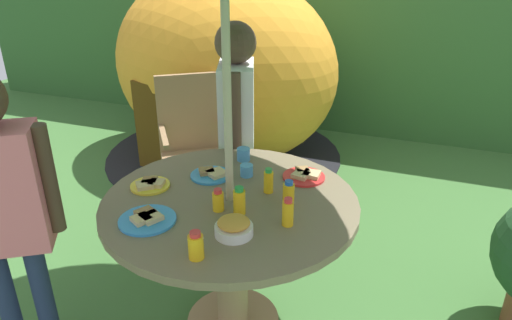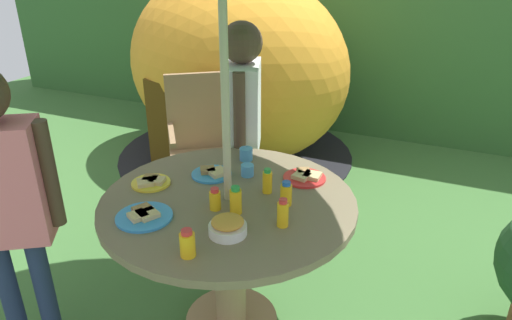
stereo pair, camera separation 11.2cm
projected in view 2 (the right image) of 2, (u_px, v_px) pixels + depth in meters
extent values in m
cube|color=#33602D|center=(371.00, 30.00, 4.77)|extent=(9.00, 0.70, 2.02)
cylinder|color=tan|center=(232.00, 319.00, 2.47)|extent=(0.48, 0.48, 0.03)
cylinder|color=tan|center=(230.00, 267.00, 2.33)|extent=(0.15, 0.15, 0.71)
cylinder|color=#75664C|center=(228.00, 202.00, 2.17)|extent=(1.18, 1.18, 0.04)
cylinder|color=#B7AD8C|center=(226.00, 131.00, 2.02)|extent=(0.04, 0.04, 2.15)
cylinder|color=#93704C|center=(178.00, 204.00, 3.18)|extent=(0.04, 0.04, 0.41)
cylinder|color=#93704C|center=(239.00, 198.00, 3.26)|extent=(0.04, 0.04, 0.41)
cylinder|color=#93704C|center=(175.00, 178.00, 3.53)|extent=(0.04, 0.04, 0.41)
cylinder|color=#93704C|center=(230.00, 173.00, 3.61)|extent=(0.04, 0.04, 0.41)
cube|color=#93704C|center=(204.00, 160.00, 3.31)|extent=(0.63, 0.62, 0.04)
cube|color=#93704C|center=(199.00, 111.00, 3.36)|extent=(0.40, 0.30, 0.56)
cube|color=#93704C|center=(172.00, 134.00, 3.17)|extent=(0.28, 0.37, 0.03)
cube|color=#93704C|center=(233.00, 129.00, 3.25)|extent=(0.28, 0.37, 0.03)
ellipsoid|color=orange|center=(234.00, 67.00, 4.11)|extent=(2.48, 2.07, 1.65)
cylinder|color=black|center=(236.00, 153.00, 4.45)|extent=(2.70, 2.70, 0.01)
cube|color=#4B310D|center=(172.00, 130.00, 3.74)|extent=(0.58, 0.20, 0.74)
cylinder|color=#3F3F47|center=(245.00, 188.00, 3.15)|extent=(0.09, 0.09, 0.64)
cylinder|color=#3F3F47|center=(243.00, 200.00, 3.00)|extent=(0.09, 0.09, 0.64)
cube|color=white|center=(243.00, 108.00, 2.83)|extent=(0.32, 0.42, 0.54)
cylinder|color=#4C3828|center=(245.00, 94.00, 3.00)|extent=(0.07, 0.07, 0.49)
cylinder|color=#4C3828|center=(239.00, 115.00, 2.63)|extent=(0.07, 0.07, 0.49)
sphere|color=#4C3828|center=(242.00, 42.00, 2.66)|extent=(0.24, 0.24, 0.24)
cylinder|color=navy|center=(10.00, 295.00, 2.19)|extent=(0.09, 0.09, 0.63)
cylinder|color=navy|center=(45.00, 292.00, 2.22)|extent=(0.09, 0.09, 0.63)
cylinder|color=#4C3828|center=(49.00, 174.00, 1.98)|extent=(0.07, 0.07, 0.48)
cylinder|color=white|center=(228.00, 229.00, 1.89)|extent=(0.16, 0.16, 0.04)
ellipsoid|color=gold|center=(228.00, 222.00, 1.88)|extent=(0.13, 0.13, 0.04)
cylinder|color=red|center=(304.00, 178.00, 2.34)|extent=(0.21, 0.21, 0.01)
cube|color=tan|center=(312.00, 176.00, 2.33)|extent=(0.08, 0.08, 0.02)
cube|color=#9E7547|center=(304.00, 171.00, 2.37)|extent=(0.09, 0.09, 0.02)
cube|color=tan|center=(301.00, 176.00, 2.32)|extent=(0.09, 0.09, 0.02)
cylinder|color=#338CD8|center=(144.00, 217.00, 2.01)|extent=(0.24, 0.24, 0.01)
cube|color=tan|center=(148.00, 214.00, 1.99)|extent=(0.11, 0.11, 0.02)
cube|color=#9E7547|center=(143.00, 210.00, 2.03)|extent=(0.10, 0.10, 0.02)
cube|color=tan|center=(138.00, 216.00, 1.98)|extent=(0.10, 0.10, 0.02)
cylinder|color=yellow|center=(151.00, 183.00, 2.29)|extent=(0.19, 0.19, 0.01)
cube|color=tan|center=(157.00, 181.00, 2.28)|extent=(0.08, 0.08, 0.02)
cube|color=#9E7547|center=(151.00, 178.00, 2.30)|extent=(0.09, 0.09, 0.02)
cube|color=tan|center=(145.00, 182.00, 2.26)|extent=(0.11, 0.11, 0.02)
cylinder|color=#338CD8|center=(212.00, 174.00, 2.38)|extent=(0.20, 0.20, 0.01)
cube|color=tan|center=(218.00, 172.00, 2.36)|extent=(0.12, 0.12, 0.02)
cube|color=#9E7547|center=(208.00, 170.00, 2.38)|extent=(0.10, 0.10, 0.02)
cylinder|color=yellow|center=(267.00, 182.00, 2.19)|extent=(0.05, 0.05, 0.10)
cylinder|color=green|center=(267.00, 171.00, 2.17)|extent=(0.03, 0.03, 0.02)
cylinder|color=yellow|center=(215.00, 200.00, 2.06)|extent=(0.05, 0.05, 0.09)
cylinder|color=red|center=(215.00, 190.00, 2.04)|extent=(0.04, 0.04, 0.02)
cylinder|color=yellow|center=(188.00, 245.00, 1.75)|extent=(0.06, 0.06, 0.10)
cylinder|color=red|center=(187.00, 232.00, 1.72)|extent=(0.04, 0.04, 0.02)
cylinder|color=yellow|center=(236.00, 202.00, 2.02)|extent=(0.05, 0.05, 0.11)
cylinder|color=green|center=(235.00, 189.00, 2.00)|extent=(0.04, 0.04, 0.02)
cylinder|color=yellow|center=(283.00, 214.00, 1.93)|extent=(0.05, 0.05, 0.11)
cylinder|color=red|center=(283.00, 201.00, 1.91)|extent=(0.03, 0.03, 0.02)
cylinder|color=yellow|center=(286.00, 195.00, 2.09)|extent=(0.05, 0.05, 0.10)
cylinder|color=blue|center=(286.00, 183.00, 2.07)|extent=(0.04, 0.04, 0.02)
cylinder|color=#4C99D8|center=(247.00, 170.00, 2.36)|extent=(0.07, 0.07, 0.06)
cylinder|color=#4C99D8|center=(246.00, 154.00, 2.53)|extent=(0.07, 0.07, 0.07)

